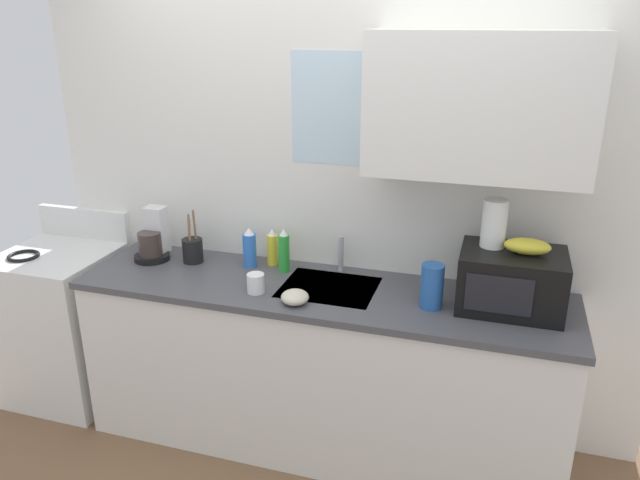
{
  "coord_description": "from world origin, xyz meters",
  "views": [
    {
      "loc": [
        0.8,
        -2.58,
        2.15
      ],
      "look_at": [
        0.0,
        0.0,
        1.15
      ],
      "focal_mm": 33.98,
      "sensor_mm": 36.0,
      "label": 1
    }
  ],
  "objects_px": {
    "stove_range": "(66,323)",
    "small_bowl": "(295,297)",
    "utensil_crock": "(193,250)",
    "microwave": "(511,281)",
    "mug_white": "(256,283)",
    "dish_soap_bottle_blue": "(250,248)",
    "banana_bunch": "(527,246)",
    "cereal_canister": "(432,286)",
    "paper_towel_roll": "(494,223)",
    "dish_soap_bottle_yellow": "(272,248)",
    "coffee_maker": "(153,240)",
    "dish_soap_bottle_green": "(284,251)"
  },
  "relations": [
    {
      "from": "coffee_maker",
      "to": "small_bowl",
      "type": "relative_size",
      "value": 2.15
    },
    {
      "from": "dish_soap_bottle_blue",
      "to": "stove_range",
      "type": "bearing_deg",
      "value": -172.43
    },
    {
      "from": "paper_towel_roll",
      "to": "mug_white",
      "type": "bearing_deg",
      "value": -167.31
    },
    {
      "from": "microwave",
      "to": "cereal_canister",
      "type": "height_order",
      "value": "microwave"
    },
    {
      "from": "dish_soap_bottle_yellow",
      "to": "dish_soap_bottle_blue",
      "type": "bearing_deg",
      "value": -150.88
    },
    {
      "from": "mug_white",
      "to": "small_bowl",
      "type": "distance_m",
      "value": 0.23
    },
    {
      "from": "stove_range",
      "to": "mug_white",
      "type": "distance_m",
      "value": 1.38
    },
    {
      "from": "utensil_crock",
      "to": "paper_towel_roll",
      "type": "bearing_deg",
      "value": -0.74
    },
    {
      "from": "microwave",
      "to": "cereal_canister",
      "type": "distance_m",
      "value": 0.35
    },
    {
      "from": "stove_range",
      "to": "mug_white",
      "type": "height_order",
      "value": "stove_range"
    },
    {
      "from": "microwave",
      "to": "mug_white",
      "type": "height_order",
      "value": "microwave"
    },
    {
      "from": "banana_bunch",
      "to": "dish_soap_bottle_yellow",
      "type": "relative_size",
      "value": 0.99
    },
    {
      "from": "coffee_maker",
      "to": "dish_soap_bottle_blue",
      "type": "xyz_separation_m",
      "value": [
        0.55,
        0.05,
        -0.0
      ]
    },
    {
      "from": "cereal_canister",
      "to": "mug_white",
      "type": "distance_m",
      "value": 0.83
    },
    {
      "from": "stove_range",
      "to": "dish_soap_bottle_green",
      "type": "xyz_separation_m",
      "value": [
        1.33,
        0.14,
        0.55
      ]
    },
    {
      "from": "dish_soap_bottle_green",
      "to": "utensil_crock",
      "type": "xyz_separation_m",
      "value": [
        -0.52,
        -0.02,
        -0.04
      ]
    },
    {
      "from": "banana_bunch",
      "to": "cereal_canister",
      "type": "distance_m",
      "value": 0.45
    },
    {
      "from": "stove_range",
      "to": "microwave",
      "type": "bearing_deg",
      "value": 1.05
    },
    {
      "from": "dish_soap_bottle_yellow",
      "to": "cereal_canister",
      "type": "relative_size",
      "value": 0.97
    },
    {
      "from": "mug_white",
      "to": "utensil_crock",
      "type": "relative_size",
      "value": 0.32
    },
    {
      "from": "dish_soap_bottle_green",
      "to": "utensil_crock",
      "type": "relative_size",
      "value": 0.79
    },
    {
      "from": "mug_white",
      "to": "utensil_crock",
      "type": "xyz_separation_m",
      "value": [
        -0.48,
        0.26,
        0.02
      ]
    },
    {
      "from": "paper_towel_roll",
      "to": "mug_white",
      "type": "height_order",
      "value": "paper_towel_roll"
    },
    {
      "from": "small_bowl",
      "to": "mug_white",
      "type": "bearing_deg",
      "value": 164.74
    },
    {
      "from": "dish_soap_bottle_blue",
      "to": "cereal_canister",
      "type": "xyz_separation_m",
      "value": [
        0.98,
        -0.2,
        0.0
      ]
    },
    {
      "from": "microwave",
      "to": "dish_soap_bottle_yellow",
      "type": "bearing_deg",
      "value": 172.31
    },
    {
      "from": "banana_bunch",
      "to": "stove_range",
      "type": "bearing_deg",
      "value": -178.94
    },
    {
      "from": "utensil_crock",
      "to": "mug_white",
      "type": "bearing_deg",
      "value": -28.62
    },
    {
      "from": "stove_range",
      "to": "small_bowl",
      "type": "relative_size",
      "value": 8.31
    },
    {
      "from": "dish_soap_bottle_blue",
      "to": "mug_white",
      "type": "height_order",
      "value": "dish_soap_bottle_blue"
    },
    {
      "from": "dish_soap_bottle_yellow",
      "to": "cereal_canister",
      "type": "distance_m",
      "value": 0.92
    },
    {
      "from": "dish_soap_bottle_green",
      "to": "mug_white",
      "type": "xyz_separation_m",
      "value": [
        -0.04,
        -0.28,
        -0.06
      ]
    },
    {
      "from": "coffee_maker",
      "to": "dish_soap_bottle_yellow",
      "type": "xyz_separation_m",
      "value": [
        0.66,
        0.1,
        -0.01
      ]
    },
    {
      "from": "cereal_canister",
      "to": "small_bowl",
      "type": "bearing_deg",
      "value": -166.1
    },
    {
      "from": "cereal_canister",
      "to": "small_bowl",
      "type": "xyz_separation_m",
      "value": [
        -0.61,
        -0.15,
        -0.07
      ]
    },
    {
      "from": "dish_soap_bottle_yellow",
      "to": "dish_soap_bottle_blue",
      "type": "distance_m",
      "value": 0.12
    },
    {
      "from": "coffee_maker",
      "to": "cereal_canister",
      "type": "relative_size",
      "value": 1.35
    },
    {
      "from": "mug_white",
      "to": "microwave",
      "type": "bearing_deg",
      "value": 9.18
    },
    {
      "from": "dish_soap_bottle_blue",
      "to": "cereal_canister",
      "type": "distance_m",
      "value": 1.0
    },
    {
      "from": "stove_range",
      "to": "mug_white",
      "type": "bearing_deg",
      "value": -6.37
    },
    {
      "from": "stove_range",
      "to": "utensil_crock",
      "type": "relative_size",
      "value": 3.66
    },
    {
      "from": "banana_bunch",
      "to": "dish_soap_bottle_yellow",
      "type": "bearing_deg",
      "value": 172.68
    },
    {
      "from": "paper_towel_roll",
      "to": "dish_soap_bottle_yellow",
      "type": "distance_m",
      "value": 1.16
    },
    {
      "from": "stove_range",
      "to": "small_bowl",
      "type": "xyz_separation_m",
      "value": [
        1.51,
        -0.2,
        0.47
      ]
    },
    {
      "from": "banana_bunch",
      "to": "coffee_maker",
      "type": "height_order",
      "value": "banana_bunch"
    },
    {
      "from": "dish_soap_bottle_yellow",
      "to": "coffee_maker",
      "type": "bearing_deg",
      "value": -170.95
    },
    {
      "from": "cereal_canister",
      "to": "utensil_crock",
      "type": "bearing_deg",
      "value": 172.57
    },
    {
      "from": "utensil_crock",
      "to": "microwave",
      "type": "bearing_deg",
      "value": -2.49
    },
    {
      "from": "microwave",
      "to": "utensil_crock",
      "type": "distance_m",
      "value": 1.64
    },
    {
      "from": "stove_range",
      "to": "mug_white",
      "type": "xyz_separation_m",
      "value": [
        1.29,
        -0.14,
        0.49
      ]
    }
  ]
}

